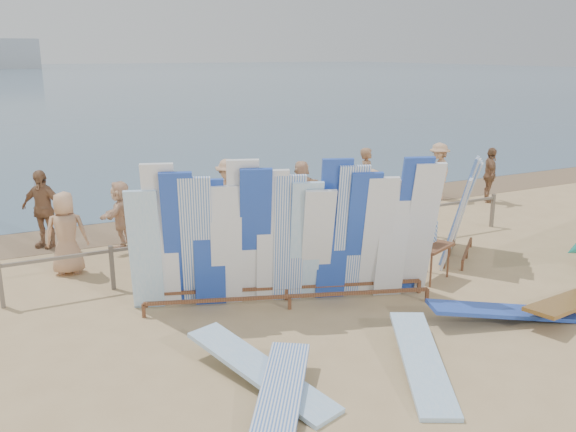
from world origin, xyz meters
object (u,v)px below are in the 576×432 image
main_surfboard_rack (289,240)px  beach_chair_left (320,230)px  beachgoer_10 (490,175)px  beachgoer_6 (370,202)px  beachgoer_3 (229,194)px  beachgoer_9 (439,171)px  beachgoer_0 (66,233)px  flat_board_a (260,383)px  beachgoer_extra_1 (42,209)px  beachgoer_8 (356,196)px  flat_board_b (421,370)px  vendor_table (429,261)px  flat_board_d (503,321)px  beachgoer_5 (301,188)px  beachgoer_7 (367,179)px  beachgoer_2 (164,225)px  side_surfboard_rack (461,212)px  stroller (351,226)px  flat_board_c (569,312)px  beachgoer_4 (329,202)px  beach_chair_right (319,236)px  beachgoer_11 (121,213)px  flat_board_e (279,415)px

main_surfboard_rack → beach_chair_left: (2.56, 3.36, -1.04)m
main_surfboard_rack → beachgoer_10: size_ratio=3.21×
beach_chair_left → beachgoer_6: size_ratio=0.46×
beachgoer_10 → beachgoer_3: 8.37m
beachgoer_9 → beachgoer_0: size_ratio=1.02×
flat_board_a → beachgoer_extra_1: size_ratio=1.43×
flat_board_a → beachgoer_8: size_ratio=1.64×
flat_board_b → beachgoer_6: (3.22, 6.16, 0.86)m
beachgoer_8 → main_surfboard_rack: bearing=-85.4°
vendor_table → beachgoer_6: (0.72, 3.25, 0.46)m
main_surfboard_rack → flat_board_d: size_ratio=2.04×
beachgoer_5 → beachgoer_3: bearing=4.4°
beachgoer_7 → beachgoer_5: beachgoer_7 is taller
beachgoer_0 → beachgoer_2: same height
side_surfboard_rack → beachgoer_10: size_ratio=1.41×
vendor_table → beachgoer_2: (-4.60, 3.43, 0.48)m
side_surfboard_rack → stroller: 2.75m
flat_board_c → beachgoer_7: 7.90m
beachgoer_4 → beachgoer_2: bearing=58.0°
beach_chair_right → beachgoer_5: (1.02, 2.88, 0.53)m
beachgoer_8 → beachgoer_0: size_ratio=0.93×
beachgoer_3 → main_surfboard_rack: bearing=-63.7°
beach_chair_right → vendor_table: bearing=-64.8°
beach_chair_right → stroller: 0.95m
flat_board_b → beachgoer_8: 7.81m
flat_board_d → beachgoer_9: size_ratio=1.49×
beachgoer_2 → beachgoer_extra_1: bearing=33.7°
beachgoer_8 → beachgoer_6: size_ratio=0.96×
flat_board_b → beach_chair_left: bearing=101.0°
main_surfboard_rack → flat_board_b: bearing=-58.6°
beachgoer_6 → beachgoer_2: (-5.32, 0.18, 0.03)m
beachgoer_4 → beachgoer_2: beachgoer_4 is taller
flat_board_a → beachgoer_3: 8.00m
main_surfboard_rack → beachgoer_2: main_surfboard_rack is taller
beachgoer_11 → beachgoer_5: size_ratio=1.02×
beachgoer_3 → beachgoer_extra_1: bearing=-150.6°
beachgoer_extra_1 → beachgoer_5: bearing=41.2°
beach_chair_left → beachgoer_7: 3.30m
flat_board_d → beachgoer_2: beachgoer_2 is taller
flat_board_e → beachgoer_7: (6.92, 8.38, 0.93)m
beach_chair_right → beachgoer_9: beachgoer_9 is taller
flat_board_a → beachgoer_9: bearing=20.3°
flat_board_e → beachgoer_9: beachgoer_9 is taller
flat_board_e → flat_board_a: bearing=116.0°
beachgoer_8 → beachgoer_11: 6.10m
vendor_table → stroller: vendor_table is taller
vendor_table → flat_board_a: bearing=-178.2°
flat_board_a → beach_chair_right: size_ratio=3.15×
beachgoer_6 → beachgoer_3: size_ratio=0.92×
beachgoer_7 → beachgoer_extra_1: beachgoer_extra_1 is taller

